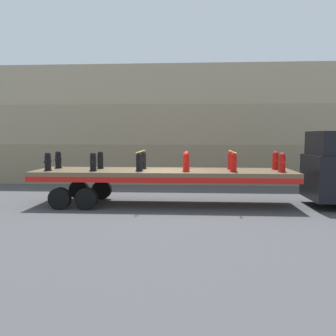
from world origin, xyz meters
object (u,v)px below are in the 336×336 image
object	(u,v)px
fire_hydrant_black_near_0	(48,162)
fire_hydrant_red_far_3	(187,160)
fire_hydrant_black_far_0	(58,160)
fire_hydrant_red_near_3	(186,162)
fire_hydrant_red_far_4	(231,161)
fire_hydrant_black_far_2	(143,160)
fire_hydrant_black_near_1	(93,162)
fire_hydrant_black_near_2	(139,162)
fire_hydrant_red_far_5	(275,161)
fire_hydrant_red_near_4	(234,162)
fire_hydrant_red_near_5	(282,163)
fire_hydrant_black_far_1	(100,160)
flatbed_trailer	(151,176)

from	to	relation	value
fire_hydrant_black_near_0	fire_hydrant_red_far_3	world-z (taller)	same
fire_hydrant_black_far_0	fire_hydrant_red_far_3	bearing A→B (deg)	0.00
fire_hydrant_red_near_3	fire_hydrant_red_far_4	xyz separation A→B (m)	(1.77, 1.12, 0.00)
fire_hydrant_black_far_0	fire_hydrant_black_far_2	world-z (taller)	same
fire_hydrant_black_near_0	fire_hydrant_red_far_3	distance (m)	5.43
fire_hydrant_black_near_1	fire_hydrant_black_near_2	distance (m)	1.77
fire_hydrant_black_near_2	fire_hydrant_red_far_5	size ratio (longest dim) A/B	1.00
fire_hydrant_red_far_3	fire_hydrant_red_near_4	xyz separation A→B (m)	(1.77, -1.12, 0.00)
fire_hydrant_red_far_4	fire_hydrant_red_far_5	distance (m)	1.77
fire_hydrant_red_near_4	fire_hydrant_red_near_5	xyz separation A→B (m)	(1.77, 0.00, 0.00)
fire_hydrant_red_near_3	fire_hydrant_red_far_3	xyz separation A→B (m)	(0.00, 1.12, 0.00)
fire_hydrant_black_near_0	fire_hydrant_black_near_2	xyz separation A→B (m)	(3.54, 0.00, 0.00)
fire_hydrant_black_far_1	fire_hydrant_red_near_4	bearing A→B (deg)	-11.88
fire_hydrant_black_near_0	fire_hydrant_red_far_5	distance (m)	8.93
fire_hydrant_black_near_2	fire_hydrant_red_near_3	bearing A→B (deg)	0.00
flatbed_trailer	fire_hydrant_red_near_5	world-z (taller)	fire_hydrant_red_near_5
fire_hydrant_red_near_5	fire_hydrant_red_far_5	xyz separation A→B (m)	(0.00, 1.12, 0.00)
flatbed_trailer	fire_hydrant_black_far_0	distance (m)	4.01
fire_hydrant_black_near_0	fire_hydrant_black_far_2	world-z (taller)	same
fire_hydrant_red_far_5	fire_hydrant_red_near_3	bearing A→B (deg)	-162.48
fire_hydrant_red_near_4	fire_hydrant_red_far_5	bearing A→B (deg)	32.26
fire_hydrant_black_far_2	fire_hydrant_red_far_3	distance (m)	1.77
fire_hydrant_black_near_0	fire_hydrant_black_far_1	bearing A→B (deg)	32.26
fire_hydrant_black_near_1	fire_hydrant_red_near_5	world-z (taller)	same
fire_hydrant_black_near_1	fire_hydrant_black_near_0	bearing A→B (deg)	180.00
fire_hydrant_red_near_3	flatbed_trailer	bearing A→B (deg)	158.10
flatbed_trailer	fire_hydrant_red_far_4	size ratio (longest dim) A/B	13.84
fire_hydrant_black_far_0	fire_hydrant_black_far_1	xyz separation A→B (m)	(1.77, 0.00, 0.00)
fire_hydrant_black_far_2	fire_hydrant_red_near_5	xyz separation A→B (m)	(5.32, -1.12, 0.00)
flatbed_trailer	fire_hydrant_black_near_1	bearing A→B (deg)	-165.44
fire_hydrant_black_far_0	fire_hydrant_red_far_3	xyz separation A→B (m)	(5.32, 0.00, 0.00)
fire_hydrant_red_far_3	fire_hydrant_black_near_0	bearing A→B (deg)	-168.12
fire_hydrant_red_far_3	fire_hydrant_red_near_5	distance (m)	3.72
fire_hydrant_black_near_0	fire_hydrant_red_far_5	bearing A→B (deg)	7.20
fire_hydrant_red_near_3	fire_hydrant_red_near_4	size ratio (longest dim) A/B	1.00
flatbed_trailer	fire_hydrant_red_far_3	xyz separation A→B (m)	(1.39, 0.56, 0.58)
fire_hydrant_black_far_2	fire_hydrant_red_far_5	distance (m)	5.32
fire_hydrant_red_near_5	fire_hydrant_red_far_5	world-z (taller)	same
fire_hydrant_black_far_1	fire_hydrant_black_near_2	size ratio (longest dim) A/B	1.00
fire_hydrant_black_far_0	fire_hydrant_red_far_5	distance (m)	8.86
fire_hydrant_black_near_0	fire_hydrant_black_near_2	bearing A→B (deg)	0.00
fire_hydrant_black_near_1	fire_hydrant_red_far_5	size ratio (longest dim) A/B	1.00
fire_hydrant_black_far_1	fire_hydrant_red_near_4	world-z (taller)	same
fire_hydrant_black_far_2	fire_hydrant_red_near_3	distance (m)	2.10
fire_hydrant_red_near_3	fire_hydrant_black_near_0	bearing A→B (deg)	180.00
fire_hydrant_black_near_2	fire_hydrant_red_near_4	bearing A→B (deg)	0.00
fire_hydrant_black_near_0	fire_hydrant_red_near_5	distance (m)	8.86
fire_hydrant_red_far_5	fire_hydrant_black_far_1	bearing A→B (deg)	180.00
fire_hydrant_black_far_0	fire_hydrant_red_near_5	size ratio (longest dim) A/B	1.00
fire_hydrant_red_near_4	fire_hydrant_black_near_0	bearing A→B (deg)	180.00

